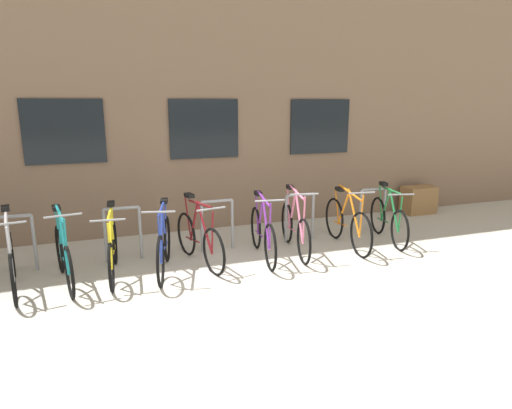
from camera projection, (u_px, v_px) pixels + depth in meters
ground_plane at (263, 295)px, 5.60m from camera, size 42.00×42.00×0.00m
storefront_building at (171, 78)px, 11.25m from camera, size 28.00×7.46×6.07m
bike_rack at (217, 220)px, 7.19m from camera, size 6.57×0.05×0.86m
bicycle_pink at (295, 228)px, 7.16m from camera, size 0.48×1.80×1.10m
bicycle_green at (388, 220)px, 7.73m from camera, size 0.55×1.66×1.02m
bicycle_maroon at (199, 239)px, 6.62m from camera, size 0.51×1.69×1.06m
bicycle_orange at (347, 223)px, 7.42m from camera, size 0.44×1.81×1.06m
bicycle_teal at (64, 256)px, 5.89m from camera, size 0.48×1.69×1.09m
bicycle_yellow at (113, 250)px, 6.17m from camera, size 0.44×1.73×1.02m
bicycle_silver at (12, 261)px, 5.70m from camera, size 0.48×1.71×1.08m
bicycle_purple at (263, 234)px, 6.88m from camera, size 0.44×1.76×1.06m
bicycle_blue at (164, 246)px, 6.30m from camera, size 0.53×1.68×1.04m
planter_box at (418, 200)px, 9.68m from camera, size 0.70×0.44×0.60m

